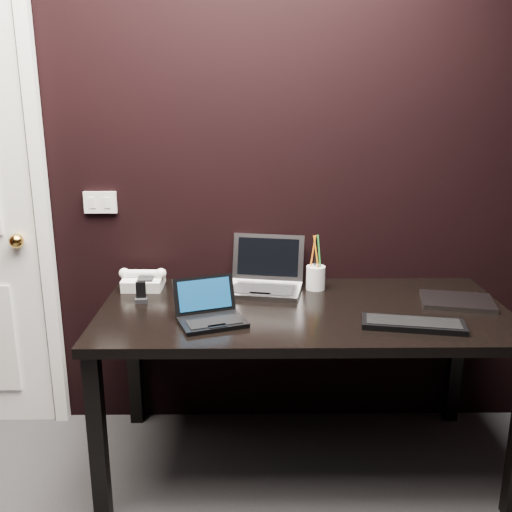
{
  "coord_description": "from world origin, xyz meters",
  "views": [
    {
      "loc": [
        0.08,
        -0.84,
        1.59
      ],
      "look_at": [
        0.1,
        1.35,
        0.98
      ],
      "focal_mm": 40.0,
      "sensor_mm": 36.0,
      "label": 1
    }
  ],
  "objects_px": {
    "desk": "(303,325)",
    "closed_laptop": "(457,301)",
    "desk_phone": "(143,280)",
    "pen_cup": "(316,277)",
    "silver_laptop": "(264,281)",
    "ext_keyboard": "(413,324)",
    "mobile_phone": "(141,294)",
    "netbook": "(210,314)"
  },
  "relations": [
    {
      "from": "silver_laptop",
      "to": "ext_keyboard",
      "type": "xyz_separation_m",
      "value": [
        0.56,
        -0.45,
        -0.03
      ]
    },
    {
      "from": "closed_laptop",
      "to": "desk_phone",
      "type": "distance_m",
      "value": 1.39
    },
    {
      "from": "desk_phone",
      "to": "pen_cup",
      "type": "xyz_separation_m",
      "value": [
        0.79,
        -0.02,
        0.02
      ]
    },
    {
      "from": "closed_laptop",
      "to": "desk_phone",
      "type": "bearing_deg",
      "value": 171.08
    },
    {
      "from": "desk",
      "to": "closed_laptop",
      "type": "bearing_deg",
      "value": 3.91
    },
    {
      "from": "netbook",
      "to": "silver_laptop",
      "type": "xyz_separation_m",
      "value": [
        0.22,
        0.39,
        0.01
      ]
    },
    {
      "from": "desk",
      "to": "mobile_phone",
      "type": "bearing_deg",
      "value": 173.25
    },
    {
      "from": "pen_cup",
      "to": "desk",
      "type": "bearing_deg",
      "value": -107.37
    },
    {
      "from": "ext_keyboard",
      "to": "mobile_phone",
      "type": "height_order",
      "value": "mobile_phone"
    },
    {
      "from": "netbook",
      "to": "mobile_phone",
      "type": "relative_size",
      "value": 3.51
    },
    {
      "from": "desk",
      "to": "desk_phone",
      "type": "distance_m",
      "value": 0.77
    },
    {
      "from": "silver_laptop",
      "to": "mobile_phone",
      "type": "distance_m",
      "value": 0.56
    },
    {
      "from": "silver_laptop",
      "to": "pen_cup",
      "type": "distance_m",
      "value": 0.24
    },
    {
      "from": "silver_laptop",
      "to": "ext_keyboard",
      "type": "distance_m",
      "value": 0.72
    },
    {
      "from": "closed_laptop",
      "to": "pen_cup",
      "type": "xyz_separation_m",
      "value": [
        -0.59,
        0.2,
        0.05
      ]
    },
    {
      "from": "netbook",
      "to": "closed_laptop",
      "type": "relative_size",
      "value": 0.93
    },
    {
      "from": "desk_phone",
      "to": "pen_cup",
      "type": "distance_m",
      "value": 0.79
    },
    {
      "from": "netbook",
      "to": "closed_laptop",
      "type": "xyz_separation_m",
      "value": [
        1.04,
        0.19,
        -0.02
      ]
    },
    {
      "from": "netbook",
      "to": "mobile_phone",
      "type": "distance_m",
      "value": 0.39
    },
    {
      "from": "silver_laptop",
      "to": "mobile_phone",
      "type": "height_order",
      "value": "silver_laptop"
    },
    {
      "from": "desk",
      "to": "mobile_phone",
      "type": "xyz_separation_m",
      "value": [
        -0.69,
        0.08,
        0.11
      ]
    },
    {
      "from": "desk_phone",
      "to": "desk",
      "type": "bearing_deg",
      "value": -20.07
    },
    {
      "from": "desk_phone",
      "to": "mobile_phone",
      "type": "relative_size",
      "value": 2.49
    },
    {
      "from": "mobile_phone",
      "to": "pen_cup",
      "type": "xyz_separation_m",
      "value": [
        0.77,
        0.16,
        0.03
      ]
    },
    {
      "from": "silver_laptop",
      "to": "pen_cup",
      "type": "height_order",
      "value": "pen_cup"
    },
    {
      "from": "silver_laptop",
      "to": "mobile_phone",
      "type": "relative_size",
      "value": 4.36
    },
    {
      "from": "netbook",
      "to": "desk_phone",
      "type": "relative_size",
      "value": 1.41
    },
    {
      "from": "netbook",
      "to": "pen_cup",
      "type": "relative_size",
      "value": 1.22
    },
    {
      "from": "silver_laptop",
      "to": "desk_phone",
      "type": "xyz_separation_m",
      "value": [
        -0.56,
        0.03,
        -0.0
      ]
    },
    {
      "from": "ext_keyboard",
      "to": "silver_laptop",
      "type": "bearing_deg",
      "value": 141.39
    },
    {
      "from": "desk",
      "to": "pen_cup",
      "type": "relative_size",
      "value": 6.69
    },
    {
      "from": "silver_laptop",
      "to": "closed_laptop",
      "type": "xyz_separation_m",
      "value": [
        0.82,
        -0.19,
        -0.03
      ]
    },
    {
      "from": "ext_keyboard",
      "to": "desk_phone",
      "type": "height_order",
      "value": "desk_phone"
    },
    {
      "from": "silver_laptop",
      "to": "pen_cup",
      "type": "relative_size",
      "value": 1.51
    },
    {
      "from": "closed_laptop",
      "to": "mobile_phone",
      "type": "height_order",
      "value": "mobile_phone"
    },
    {
      "from": "silver_laptop",
      "to": "closed_laptop",
      "type": "bearing_deg",
      "value": -13.09
    },
    {
      "from": "ext_keyboard",
      "to": "desk_phone",
      "type": "xyz_separation_m",
      "value": [
        -1.12,
        0.47,
        0.03
      ]
    },
    {
      "from": "desk",
      "to": "ext_keyboard",
      "type": "distance_m",
      "value": 0.46
    },
    {
      "from": "closed_laptop",
      "to": "pen_cup",
      "type": "bearing_deg",
      "value": 161.12
    },
    {
      "from": "netbook",
      "to": "ext_keyboard",
      "type": "relative_size",
      "value": 0.76
    },
    {
      "from": "desk",
      "to": "ext_keyboard",
      "type": "bearing_deg",
      "value": -27.72
    },
    {
      "from": "netbook",
      "to": "ext_keyboard",
      "type": "bearing_deg",
      "value": -4.54
    }
  ]
}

